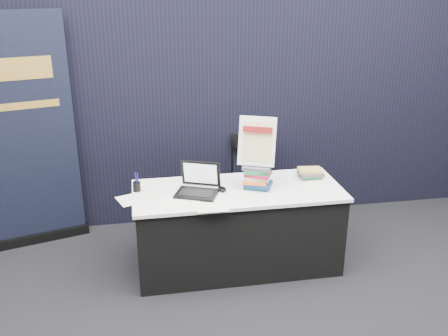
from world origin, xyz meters
TOP-DOWN VIEW (x-y plane):
  - floor at (0.00, 0.00)m, footprint 8.00×8.00m
  - wall_back at (0.00, 4.00)m, footprint 8.00×0.02m
  - drape_partition at (0.00, 1.60)m, footprint 6.00×0.08m
  - display_table at (0.00, 0.55)m, footprint 1.80×0.75m
  - laptop at (-0.37, 0.53)m, footprint 0.40×0.39m
  - mouse at (-0.14, 0.54)m, footprint 0.09×0.12m
  - brochure_left at (-0.86, 0.50)m, footprint 0.37×0.31m
  - brochure_mid at (-0.51, 0.40)m, footprint 0.34×0.26m
  - brochure_right at (-0.27, 0.22)m, footprint 0.26×0.19m
  - pen_cup at (-0.86, 0.66)m, footprint 0.08×0.08m
  - book_stack_tall at (0.17, 0.55)m, footprint 0.26×0.24m
  - book_stack_short at (0.70, 0.70)m, footprint 0.20×0.16m
  - info_sign at (0.17, 0.58)m, footprint 0.34×0.23m
  - pullup_banner at (-1.84, 1.33)m, footprint 0.93×0.35m
  - stacking_chair at (0.34, 1.30)m, footprint 0.55×0.56m

SIDE VIEW (x-z plane):
  - floor at x=0.00m, z-range 0.00..0.00m
  - display_table at x=0.00m, z-range 0.00..0.75m
  - stacking_chair at x=0.34m, z-range 0.05..1.01m
  - brochure_right at x=-0.27m, z-range 0.75..0.75m
  - brochure_left at x=-0.86m, z-range 0.75..0.75m
  - brochure_mid at x=-0.51m, z-range 0.75..0.75m
  - mouse at x=-0.14m, z-range 0.75..0.78m
  - pen_cup at x=-0.86m, z-range 0.75..0.83m
  - book_stack_short at x=0.70m, z-range 0.75..0.83m
  - laptop at x=-0.37m, z-range 0.68..0.94m
  - book_stack_tall at x=0.17m, z-range 0.75..0.95m
  - pullup_banner at x=-1.84m, z-range -0.12..2.08m
  - info_sign at x=0.17m, z-range 0.95..1.37m
  - drape_partition at x=0.00m, z-range 0.00..2.40m
  - wall_back at x=0.00m, z-range 0.00..3.50m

